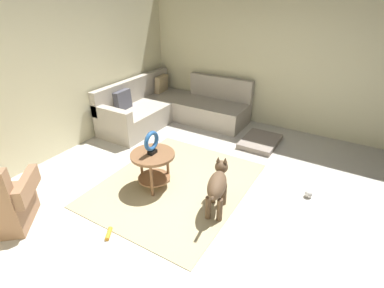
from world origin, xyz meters
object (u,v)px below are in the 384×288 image
side_table (153,161)px  dog_bed_mat (260,141)px  dog (218,185)px  dog_toy_rope (109,234)px  dog_toy_ball (309,194)px  sectional_couch (171,109)px  torus_sculpture (152,142)px

side_table → dog_bed_mat: side_table is taller
dog → dog_toy_rope: (-1.04, 0.85, -0.35)m
dog_bed_mat → dog_toy_ball: size_ratio=7.83×
sectional_couch → dog_toy_rope: bearing=-158.2°
torus_sculpture → dog: 1.02m
sectional_couch → dog_toy_rope: sectional_couch is taller
torus_sculpture → dog: torus_sculpture is taller
side_table → dog_toy_ball: bearing=-65.6°
side_table → torus_sculpture: (-0.00, -0.00, 0.29)m
sectional_couch → torus_sculpture: 2.34m
torus_sculpture → dog_toy_ball: torus_sculpture is taller
sectional_couch → dog: (-2.00, -2.06, 0.09)m
dog → dog_toy_ball: 1.32m
dog → torus_sculpture: bearing=165.1°
dog → dog_toy_rope: bearing=-145.4°
dog → dog_toy_rope: dog is taller
dog_bed_mat → dog: bearing=-176.5°
sectional_couch → dog_toy_ball: sectional_couch is taller
sectional_couch → torus_sculpture: size_ratio=6.90×
dog_toy_rope → sectional_couch: bearing=21.8°
side_table → dog_bed_mat: (2.02, -0.84, -0.37)m
side_table → dog: (0.02, -0.97, -0.04)m
side_table → dog_toy_ball: side_table is taller
dog → dog_toy_ball: (0.85, -0.95, -0.33)m
sectional_couch → dog: 2.88m
dog_bed_mat → dog: (-2.00, -0.12, 0.33)m
dog → dog_toy_ball: size_ratio=8.11×
dog_bed_mat → side_table: bearing=157.3°
dog_toy_rope → torus_sculpture: bearing=6.6°
side_table → dog_toy_rope: size_ratio=3.45×
dog_bed_mat → dog_toy_rope: 3.12m
side_table → dog_bed_mat: size_ratio=0.75×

